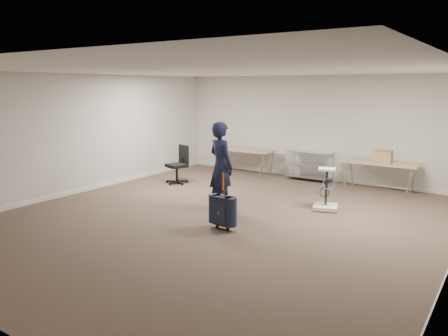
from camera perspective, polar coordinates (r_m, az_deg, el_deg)
The scene contains 10 objects.
ground at distance 8.45m, azimuth -0.44°, elevation -6.66°, with size 9.00×9.00×0.00m, color #46372A.
room_shell at distance 9.56m, azimuth 4.27°, elevation -4.30°, with size 8.00×9.00×9.00m.
folding_table_left at distance 12.55m, azimuth 2.63°, elevation 2.26°, with size 1.80×0.75×0.73m.
folding_table_right at distance 11.08m, azimuth 19.63°, elevation 0.50°, with size 1.80×0.75×0.73m.
wire_shelf at distance 11.95m, azimuth 11.04°, elevation 0.48°, with size 1.22×0.47×0.80m.
person at distance 8.89m, azimuth -0.40°, elevation 0.25°, with size 0.66×0.43×1.82m, color black.
suitcase at distance 7.76m, azimuth -0.18°, elevation -5.57°, with size 0.39×0.24×1.02m.
office_chair at distance 11.49m, azimuth -6.01°, elevation -0.49°, with size 0.60×0.61×0.99m.
equipment_cart at distance 9.23m, azimuth 13.14°, elevation -3.96°, with size 0.59×0.59×0.87m.
cardboard_box at distance 10.97m, azimuth 20.06°, elevation 1.45°, with size 0.40×0.30×0.30m, color brown.
Camera 1 is at (4.57, -6.65, 2.53)m, focal length 35.00 mm.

